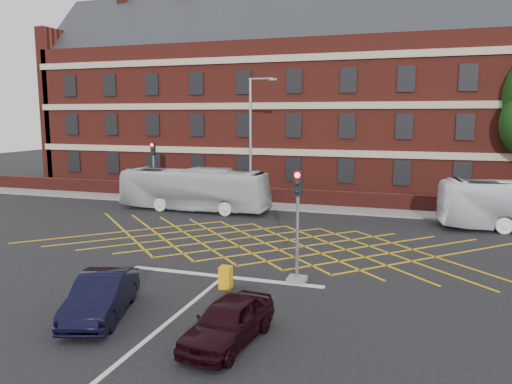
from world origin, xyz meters
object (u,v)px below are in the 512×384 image
(car_navy, at_px, (101,296))
(car_maroon, at_px, (228,321))
(traffic_light_near, at_px, (297,237))
(street_lamp, at_px, (252,167))
(bus_left, at_px, (194,189))
(traffic_light_far, at_px, (154,176))
(direction_signs, at_px, (131,182))
(utility_cabinet, at_px, (226,277))

(car_navy, relative_size, car_maroon, 1.10)
(car_maroon, bearing_deg, traffic_light_near, 90.71)
(car_maroon, xyz_separation_m, street_lamp, (-5.53, 18.50, 2.31))
(bus_left, relative_size, car_navy, 2.48)
(car_maroon, height_order, traffic_light_far, traffic_light_far)
(car_navy, distance_m, traffic_light_near, 7.27)
(car_navy, height_order, car_maroon, car_navy)
(bus_left, bearing_deg, car_navy, -163.07)
(street_lamp, relative_size, direction_signs, 3.92)
(traffic_light_near, xyz_separation_m, street_lamp, (-6.16, 12.92, 1.18))
(traffic_light_near, relative_size, direction_signs, 1.94)
(traffic_light_far, height_order, direction_signs, traffic_light_far)
(bus_left, bearing_deg, car_maroon, -150.99)
(bus_left, bearing_deg, street_lamp, -75.82)
(direction_signs, bearing_deg, utility_cabinet, -48.99)
(car_maroon, height_order, street_lamp, street_lamp)
(car_navy, relative_size, direction_signs, 1.87)
(street_lamp, bearing_deg, traffic_light_far, 166.18)
(car_navy, height_order, direction_signs, direction_signs)
(traffic_light_far, xyz_separation_m, direction_signs, (-1.63, -0.50, -0.39))
(traffic_light_far, bearing_deg, traffic_light_near, -45.82)
(bus_left, relative_size, traffic_light_near, 2.38)
(direction_signs, distance_m, utility_cabinet, 21.16)
(car_navy, relative_size, street_lamp, 0.48)
(traffic_light_near, relative_size, utility_cabinet, 5.15)
(car_navy, xyz_separation_m, direction_signs, (-11.09, 19.55, 0.70))
(car_maroon, xyz_separation_m, direction_signs, (-15.57, 20.06, 0.75))
(traffic_light_near, distance_m, direction_signs, 21.73)
(utility_cabinet, bearing_deg, car_navy, -127.62)
(car_maroon, bearing_deg, street_lamp, 113.75)
(car_maroon, relative_size, street_lamp, 0.43)
(traffic_light_far, distance_m, direction_signs, 1.75)
(car_maroon, xyz_separation_m, traffic_light_far, (-13.94, 20.56, 1.13))
(car_maroon, bearing_deg, direction_signs, 134.91)
(bus_left, distance_m, car_navy, 17.81)
(traffic_light_near, relative_size, street_lamp, 0.50)
(bus_left, xyz_separation_m, street_lamp, (3.76, 0.86, 1.53))
(bus_left, distance_m, utility_cabinet, 15.54)
(bus_left, xyz_separation_m, utility_cabinet, (7.59, -13.52, -1.00))
(traffic_light_near, bearing_deg, car_navy, -135.16)
(car_maroon, distance_m, traffic_light_near, 5.73)
(car_maroon, bearing_deg, traffic_light_far, 131.22)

